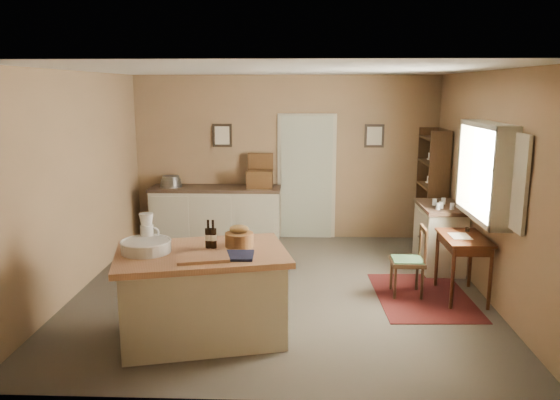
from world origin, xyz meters
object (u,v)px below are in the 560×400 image
at_px(right_cabinet, 439,236).
at_px(shelving_unit, 435,189).
at_px(desk_chair, 407,262).
at_px(writing_desk, 464,245).
at_px(sideboard, 217,212).
at_px(work_island, 202,292).

bearing_deg(right_cabinet, shelving_unit, 81.66).
xyz_separation_m(desk_chair, shelving_unit, (0.80, 2.09, 0.51)).
relative_size(writing_desk, right_cabinet, 0.83).
xyz_separation_m(writing_desk, desk_chair, (-0.65, 0.05, -0.24)).
distance_m(writing_desk, desk_chair, 0.69).
bearing_deg(desk_chair, writing_desk, -3.79).
relative_size(right_cabinet, shelving_unit, 0.53).
height_order(writing_desk, shelving_unit, shelving_unit).
xyz_separation_m(writing_desk, right_cabinet, (-0.00, 1.12, -0.21)).
bearing_deg(writing_desk, sideboard, 144.44).
height_order(sideboard, desk_chair, sideboard).
distance_m(sideboard, desk_chair, 3.55).
distance_m(work_island, shelving_unit, 4.56).
distance_m(sideboard, shelving_unit, 3.52).
bearing_deg(sideboard, writing_desk, -35.56).
height_order(sideboard, shelving_unit, shelving_unit).
distance_m(work_island, writing_desk, 3.17).
xyz_separation_m(desk_chair, right_cabinet, (0.65, 1.07, 0.04)).
bearing_deg(work_island, shelving_unit, 33.50).
height_order(sideboard, writing_desk, sideboard).
bearing_deg(writing_desk, work_island, -158.02).
bearing_deg(writing_desk, desk_chair, 175.14).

